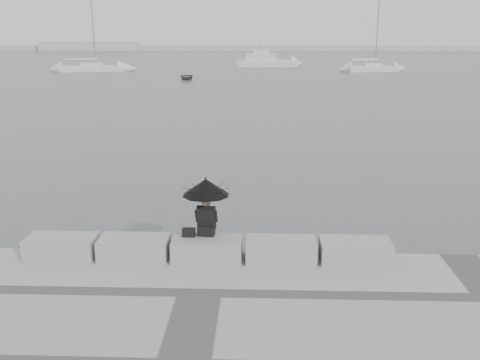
{
  "coord_description": "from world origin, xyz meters",
  "views": [
    {
      "loc": [
        1.16,
        -11.87,
        5.59
      ],
      "look_at": [
        0.64,
        3.0,
        1.45
      ],
      "focal_mm": 40.0,
      "sensor_mm": 36.0,
      "label": 1
    }
  ],
  "objects_px": {
    "sailboat_left": "(92,68)",
    "dinghy": "(187,77)",
    "sailboat_right": "(372,68)",
    "motor_cruiser": "(267,61)",
    "seated_person": "(206,194)"
  },
  "relations": [
    {
      "from": "sailboat_left",
      "to": "sailboat_right",
      "type": "relative_size",
      "value": 1.0
    },
    {
      "from": "sailboat_left",
      "to": "sailboat_right",
      "type": "height_order",
      "value": "same"
    },
    {
      "from": "seated_person",
      "to": "sailboat_left",
      "type": "distance_m",
      "value": 70.38
    },
    {
      "from": "sailboat_left",
      "to": "motor_cruiser",
      "type": "distance_m",
      "value": 28.31
    },
    {
      "from": "sailboat_right",
      "to": "motor_cruiser",
      "type": "height_order",
      "value": "sailboat_right"
    },
    {
      "from": "sailboat_right",
      "to": "motor_cruiser",
      "type": "bearing_deg",
      "value": 135.73
    },
    {
      "from": "sailboat_left",
      "to": "dinghy",
      "type": "height_order",
      "value": "sailboat_left"
    },
    {
      "from": "motor_cruiser",
      "to": "sailboat_left",
      "type": "bearing_deg",
      "value": -157.06
    },
    {
      "from": "sailboat_right",
      "to": "dinghy",
      "type": "bearing_deg",
      "value": -159.35
    },
    {
      "from": "seated_person",
      "to": "sailboat_right",
      "type": "xyz_separation_m",
      "value": [
        17.53,
        67.79,
        -1.46
      ]
    },
    {
      "from": "sailboat_left",
      "to": "dinghy",
      "type": "distance_m",
      "value": 19.94
    },
    {
      "from": "motor_cruiser",
      "to": "sailboat_right",
      "type": "bearing_deg",
      "value": -38.67
    },
    {
      "from": "seated_person",
      "to": "motor_cruiser",
      "type": "relative_size",
      "value": 0.14
    },
    {
      "from": "sailboat_left",
      "to": "dinghy",
      "type": "xyz_separation_m",
      "value": [
        15.45,
        -12.61,
        -0.21
      ]
    },
    {
      "from": "motor_cruiser",
      "to": "dinghy",
      "type": "height_order",
      "value": "motor_cruiser"
    }
  ]
}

